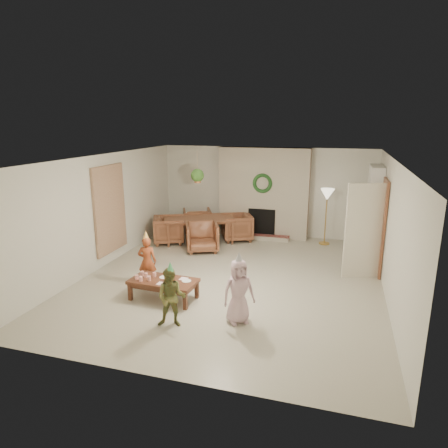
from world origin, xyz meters
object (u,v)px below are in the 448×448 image
at_px(dining_chair_right, 237,227).
at_px(dining_table, 199,230).
at_px(dining_chair_far, 197,221).
at_px(child_plaid, 171,298).
at_px(child_red, 147,261).
at_px(dining_chair_left, 169,230).
at_px(child_pink, 239,291).
at_px(dining_chair_near, 202,237).
at_px(coffee_table_top, 163,281).

bearing_deg(dining_chair_right, dining_table, -90.00).
height_order(dining_chair_far, child_plaid, child_plaid).
bearing_deg(child_red, dining_table, -105.28).
relative_size(dining_chair_left, child_pink, 0.74).
relative_size(dining_chair_near, child_red, 0.80).
relative_size(dining_chair_far, child_pink, 0.74).
bearing_deg(dining_chair_near, dining_table, 90.00).
distance_m(dining_chair_near, coffee_table_top, 2.85).
height_order(dining_chair_left, child_red, child_red).
bearing_deg(child_plaid, coffee_table_top, 109.00).
height_order(dining_chair_near, dining_chair_left, same).
xyz_separation_m(dining_chair_left, coffee_table_top, (1.35, -3.25, -0.02)).
bearing_deg(dining_chair_near, child_red, -122.41).
height_order(dining_chair_near, coffee_table_top, dining_chair_near).
relative_size(dining_table, child_plaid, 1.92).
relative_size(dining_chair_near, coffee_table_top, 0.65).
height_order(dining_chair_far, coffee_table_top, dining_chair_far).
xyz_separation_m(dining_chair_right, child_red, (-0.92, -3.52, 0.14)).
xyz_separation_m(dining_table, dining_chair_left, (-0.75, -0.34, 0.03)).
relative_size(dining_chair_far, dining_chair_left, 1.00).
distance_m(dining_chair_near, child_pink, 3.75).
relative_size(child_red, child_pink, 0.93).
distance_m(dining_chair_left, child_red, 2.85).
relative_size(child_plaid, child_pink, 0.91).
height_order(dining_chair_near, dining_chair_right, same).
height_order(coffee_table_top, child_red, child_red).
relative_size(dining_chair_far, child_red, 0.80).
bearing_deg(child_pink, dining_chair_left, 94.60).
bearing_deg(dining_chair_left, coffee_table_top, 177.98).
xyz_separation_m(dining_chair_far, child_plaid, (1.49, -5.22, 0.12)).
distance_m(dining_chair_far, coffee_table_top, 4.44).
xyz_separation_m(dining_chair_left, child_pink, (2.89, -3.69, 0.17)).
distance_m(dining_chair_left, child_pink, 4.69).
bearing_deg(coffee_table_top, dining_chair_right, 88.51).
bearing_deg(dining_chair_near, child_plaid, -102.31).
xyz_separation_m(dining_table, dining_chair_near, (0.34, -0.75, 0.03)).
distance_m(dining_table, dining_chair_far, 0.83).
bearing_deg(dining_chair_far, child_plaid, 81.41).
bearing_deg(child_plaid, dining_chair_far, 92.70).
relative_size(child_red, child_plaid, 1.02).
distance_m(dining_chair_near, child_plaid, 3.80).
bearing_deg(dining_table, dining_chair_near, -90.00).
height_order(coffee_table_top, child_plaid, child_plaid).
bearing_deg(dining_chair_left, child_plaid, -179.82).
relative_size(dining_chair_far, coffee_table_top, 0.65).
bearing_deg(dining_chair_right, child_pink, -9.49).
bearing_deg(dining_table, dining_chair_left, -180.00).
height_order(dining_chair_far, dining_chair_left, same).
bearing_deg(dining_table, child_pink, -86.62).
distance_m(child_red, child_plaid, 1.78).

